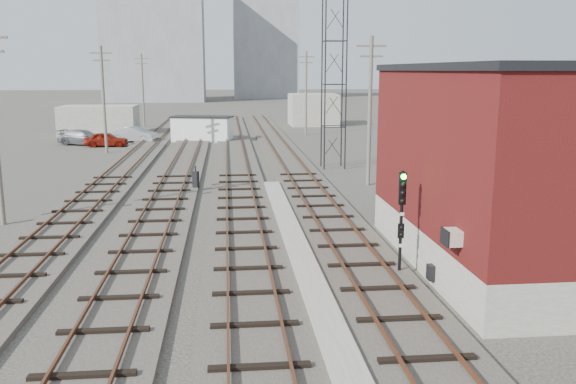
{
  "coord_description": "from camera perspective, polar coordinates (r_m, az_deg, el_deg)",
  "views": [
    {
      "loc": [
        -2.15,
        -8.45,
        6.99
      ],
      "look_at": [
        0.24,
        15.35,
        2.2
      ],
      "focal_mm": 38.0,
      "sensor_mm": 36.0,
      "label": 1
    }
  ],
  "objects": [
    {
      "name": "utility_pole_right_a",
      "position": [
        37.52,
        7.67,
        7.88
      ],
      "size": [
        1.8,
        0.24,
        9.0
      ],
      "color": "#595147",
      "rests_on": "ground"
    },
    {
      "name": "utility_pole_left_c",
      "position": [
        79.16,
        -13.44,
        9.44
      ],
      "size": [
        1.8,
        0.24,
        9.0
      ],
      "color": "#595147",
      "rests_on": "ground"
    },
    {
      "name": "car_silver",
      "position": [
        62.21,
        -14.19,
        5.24
      ],
      "size": [
        4.93,
        3.0,
        1.53
      ],
      "primitive_type": "imported",
      "rotation": [
        0.0,
        0.0,
        1.25
      ],
      "color": "#979B9E",
      "rests_on": "ground"
    },
    {
      "name": "track_left",
      "position": [
        48.5,
        -14.42,
        2.81
      ],
      "size": [
        3.2,
        90.0,
        0.39
      ],
      "color": "#332D28",
      "rests_on": "ground"
    },
    {
      "name": "track_mid_left",
      "position": [
        48.06,
        -9.69,
        2.93
      ],
      "size": [
        3.2,
        90.0,
        0.39
      ],
      "color": "#332D28",
      "rests_on": "ground"
    },
    {
      "name": "utility_pole_right_b",
      "position": [
        67.04,
        1.7,
        9.45
      ],
      "size": [
        1.8,
        0.24,
        9.0
      ],
      "color": "#595147",
      "rests_on": "ground"
    },
    {
      "name": "car_red",
      "position": [
        59.3,
        -16.62,
        4.75
      ],
      "size": [
        3.98,
        1.62,
        1.35
      ],
      "primitive_type": "imported",
      "rotation": [
        0.0,
        0.0,
        1.57
      ],
      "color": "maroon",
      "rests_on": "ground"
    },
    {
      "name": "platform_curb",
      "position": [
        23.62,
        0.95,
        -5.56
      ],
      "size": [
        0.9,
        28.0,
        0.26
      ],
      "primitive_type": "cube",
      "color": "gray",
      "rests_on": "ground"
    },
    {
      "name": "utility_pole_left_b",
      "position": [
        54.48,
        -16.88,
        8.54
      ],
      "size": [
        1.8,
        0.24,
        9.0
      ],
      "color": "#595147",
      "rests_on": "ground"
    },
    {
      "name": "car_grey",
      "position": [
        61.31,
        -18.62,
        4.86
      ],
      "size": [
        5.32,
        3.57,
        1.43
      ],
      "primitive_type": "imported",
      "rotation": [
        0.0,
        0.0,
        1.22
      ],
      "color": "slate",
      "rests_on": "ground"
    },
    {
      "name": "lattice_tower",
      "position": [
        44.12,
        4.34,
        11.96
      ],
      "size": [
        1.6,
        1.6,
        15.0
      ],
      "color": "black",
      "rests_on": "ground"
    },
    {
      "name": "brick_building",
      "position": [
        22.86,
        19.32,
        2.23
      ],
      "size": [
        6.54,
        12.2,
        7.22
      ],
      "color": "gray",
      "rests_on": "ground"
    },
    {
      "name": "apartment_right",
      "position": [
        158.89,
        -2.13,
        13.49
      ],
      "size": [
        16.0,
        12.0,
        26.0
      ],
      "primitive_type": "cube",
      "color": "gray",
      "rests_on": "ground"
    },
    {
      "name": "switch_stand",
      "position": [
        36.33,
        -8.63,
        1.14
      ],
      "size": [
        0.41,
        0.41,
        1.36
      ],
      "rotation": [
        0.0,
        0.0,
        -0.41
      ],
      "color": "black",
      "rests_on": "ground"
    },
    {
      "name": "apartment_left",
      "position": [
        144.54,
        -12.42,
        14.25
      ],
      "size": [
        22.0,
        14.0,
        30.0
      ],
      "primitive_type": "cube",
      "color": "gray",
      "rests_on": "ground"
    },
    {
      "name": "shed_right",
      "position": [
        79.39,
        2.36,
        7.71
      ],
      "size": [
        6.0,
        6.0,
        4.0
      ],
      "primitive_type": "cube",
      "color": "gray",
      "rests_on": "ground"
    },
    {
      "name": "ground",
      "position": [
        68.84,
        -3.94,
        5.47
      ],
      "size": [
        320.0,
        320.0,
        0.0
      ],
      "primitive_type": "plane",
      "color": "#282621",
      "rests_on": "ground"
    },
    {
      "name": "shed_left",
      "position": [
        70.04,
        -17.24,
        6.41
      ],
      "size": [
        8.0,
        5.0,
        3.2
      ],
      "primitive_type": "cube",
      "color": "gray",
      "rests_on": "ground"
    },
    {
      "name": "signal_mast",
      "position": [
        21.04,
        10.57,
        -2.28
      ],
      "size": [
        0.4,
        0.4,
        3.68
      ],
      "color": "gray",
      "rests_on": "ground"
    },
    {
      "name": "site_trailer",
      "position": [
        61.67,
        -8.03,
        5.89
      ],
      "size": [
        6.43,
        4.05,
        2.51
      ],
      "rotation": [
        0.0,
        0.0,
        -0.26
      ],
      "color": "silver",
      "rests_on": "ground"
    },
    {
      "name": "track_right",
      "position": [
        48.17,
        -0.14,
        3.11
      ],
      "size": [
        3.2,
        90.0,
        0.39
      ],
      "color": "#332D28",
      "rests_on": "ground"
    },
    {
      "name": "track_mid_right",
      "position": [
        47.95,
        -4.91,
        3.03
      ],
      "size": [
        3.2,
        90.0,
        0.39
      ],
      "color": "#332D28",
      "rests_on": "ground"
    }
  ]
}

